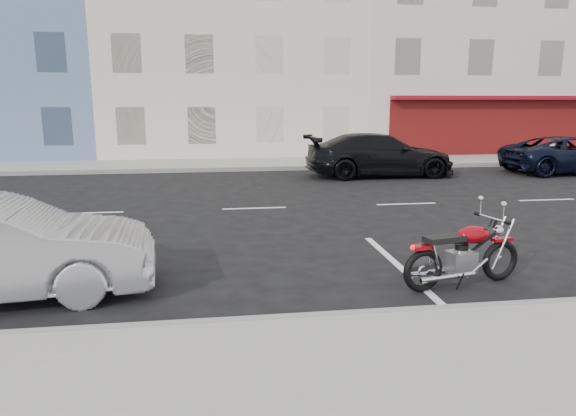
{
  "coord_description": "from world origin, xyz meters",
  "views": [
    {
      "loc": [
        -2.92,
        -12.64,
        2.66
      ],
      "look_at": [
        -1.69,
        -3.86,
        0.8
      ],
      "focal_mm": 32.0,
      "sensor_mm": 36.0,
      "label": 1
    }
  ],
  "objects_px": {
    "motorcycle": "(502,251)",
    "suv_far": "(570,155)",
    "fire_hydrant": "(552,149)",
    "car_far": "(380,155)"
  },
  "relations": [
    {
      "from": "fire_hydrant",
      "to": "car_far",
      "type": "bearing_deg",
      "value": -159.08
    },
    {
      "from": "motorcycle",
      "to": "suv_far",
      "type": "xyz_separation_m",
      "value": [
        8.88,
        10.62,
        0.22
      ]
    },
    {
      "from": "motorcycle",
      "to": "car_far",
      "type": "distance_m",
      "value": 10.93
    },
    {
      "from": "suv_far",
      "to": "car_far",
      "type": "distance_m",
      "value": 7.29
    },
    {
      "from": "fire_hydrant",
      "to": "motorcycle",
      "type": "height_order",
      "value": "motorcycle"
    },
    {
      "from": "fire_hydrant",
      "to": "motorcycle",
      "type": "bearing_deg",
      "value": -126.87
    },
    {
      "from": "car_far",
      "to": "fire_hydrant",
      "type": "bearing_deg",
      "value": -69.42
    },
    {
      "from": "car_far",
      "to": "motorcycle",
      "type": "bearing_deg",
      "value": 171.29
    },
    {
      "from": "fire_hydrant",
      "to": "suv_far",
      "type": "relative_size",
      "value": 0.15
    },
    {
      "from": "motorcycle",
      "to": "fire_hydrant",
      "type": "bearing_deg",
      "value": 40.97
    }
  ]
}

